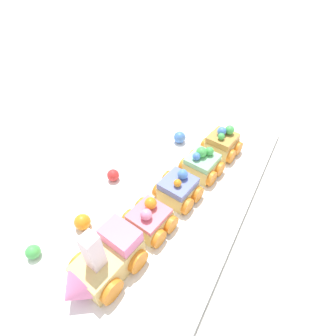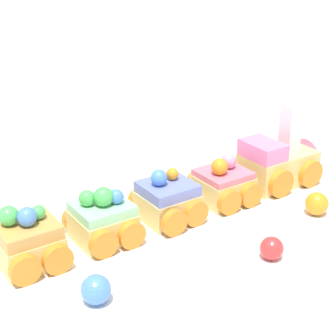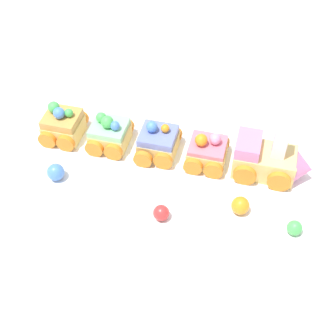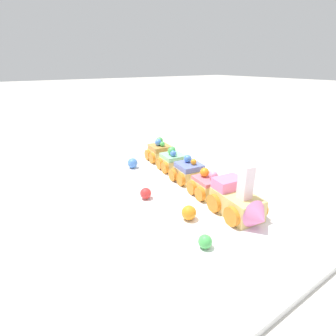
# 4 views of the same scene
# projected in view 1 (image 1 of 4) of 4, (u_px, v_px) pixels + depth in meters

# --- Properties ---
(ground_plane) EXTENTS (10.00, 10.00, 0.00)m
(ground_plane) POSITION_uv_depth(u_px,v_px,m) (157.00, 202.00, 0.52)
(ground_plane) COLOR beige
(display_board) EXTENTS (0.68, 0.32, 0.01)m
(display_board) POSITION_uv_depth(u_px,v_px,m) (157.00, 200.00, 0.51)
(display_board) COLOR white
(display_board) RESTS_ON ground_plane
(cake_train_locomotive) EXTENTS (0.13, 0.09, 0.11)m
(cake_train_locomotive) POSITION_uv_depth(u_px,v_px,m) (104.00, 263.00, 0.38)
(cake_train_locomotive) COLOR #E5C675
(cake_train_locomotive) RESTS_ON display_board
(cake_car_strawberry) EXTENTS (0.08, 0.08, 0.06)m
(cake_car_strawberry) POSITION_uv_depth(u_px,v_px,m) (149.00, 219.00, 0.45)
(cake_car_strawberry) COLOR #E5C675
(cake_car_strawberry) RESTS_ON display_board
(cake_car_blueberry) EXTENTS (0.08, 0.08, 0.07)m
(cake_car_blueberry) POSITION_uv_depth(u_px,v_px,m) (178.00, 189.00, 0.50)
(cake_car_blueberry) COLOR #E5C675
(cake_car_blueberry) RESTS_ON display_board
(cake_car_mint) EXTENTS (0.08, 0.08, 0.07)m
(cake_car_mint) POSITION_uv_depth(u_px,v_px,m) (202.00, 164.00, 0.55)
(cake_car_mint) COLOR #E5C675
(cake_car_mint) RESTS_ON display_board
(cake_car_caramel) EXTENTS (0.08, 0.08, 0.07)m
(cake_car_caramel) POSITION_uv_depth(u_px,v_px,m) (222.00, 144.00, 0.60)
(cake_car_caramel) COLOR #E5C675
(cake_car_caramel) RESTS_ON display_board
(gumball_green) EXTENTS (0.02, 0.02, 0.02)m
(gumball_green) POSITION_uv_depth(u_px,v_px,m) (33.00, 252.00, 0.42)
(gumball_green) COLOR #4CBC56
(gumball_green) RESTS_ON display_board
(gumball_orange) EXTENTS (0.03, 0.03, 0.03)m
(gumball_orange) POSITION_uv_depth(u_px,v_px,m) (82.00, 222.00, 0.45)
(gumball_orange) COLOR orange
(gumball_orange) RESTS_ON display_board
(gumball_red) EXTENTS (0.03, 0.03, 0.03)m
(gumball_red) POSITION_uv_depth(u_px,v_px,m) (114.00, 175.00, 0.54)
(gumball_red) COLOR red
(gumball_red) RESTS_ON display_board
(gumball_blue) EXTENTS (0.03, 0.03, 0.03)m
(gumball_blue) POSITION_uv_depth(u_px,v_px,m) (180.00, 137.00, 0.63)
(gumball_blue) COLOR #4C84E0
(gumball_blue) RESTS_ON display_board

